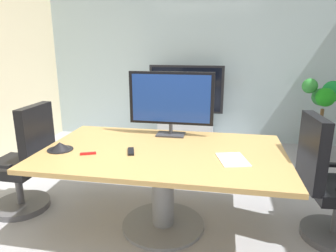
{
  "coord_description": "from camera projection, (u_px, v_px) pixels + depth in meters",
  "views": [
    {
      "loc": [
        0.46,
        -2.24,
        1.65
      ],
      "look_at": [
        -0.04,
        0.46,
        0.9
      ],
      "focal_mm": 32.52,
      "sensor_mm": 36.0,
      "label": 1
    }
  ],
  "objects": [
    {
      "name": "conference_phone",
      "position": [
        60.0,
        147.0,
        2.64
      ],
      "size": [
        0.22,
        0.22,
        0.07
      ],
      "color": "black",
      "rests_on": "conference_table"
    },
    {
      "name": "ground_plane",
      "position": [
        163.0,
        240.0,
        2.64
      ],
      "size": [
        7.01,
        7.01,
        0.0
      ],
      "primitive_type": "plane",
      "color": "#99999E"
    },
    {
      "name": "wall_display_unit",
      "position": [
        186.0,
        118.0,
        5.06
      ],
      "size": [
        1.2,
        0.36,
        1.31
      ],
      "color": "#B7BABC",
      "rests_on": "ground"
    },
    {
      "name": "potted_plant",
      "position": [
        322.0,
        113.0,
        4.35
      ],
      "size": [
        0.58,
        0.54,
        1.17
      ],
      "color": "brown",
      "rests_on": "ground"
    },
    {
      "name": "office_chair_right",
      "position": [
        329.0,
        190.0,
        2.56
      ],
      "size": [
        0.61,
        0.59,
        1.09
      ],
      "rotation": [
        0.0,
        0.0,
        1.65
      ],
      "color": "#4C4C51",
      "rests_on": "ground"
    },
    {
      "name": "paper_notepad",
      "position": [
        233.0,
        160.0,
        2.42
      ],
      "size": [
        0.28,
        0.34,
        0.01
      ],
      "primitive_type": "cube",
      "rotation": [
        0.0,
        0.0,
        0.26
      ],
      "color": "white",
      "rests_on": "conference_table"
    },
    {
      "name": "tv_monitor",
      "position": [
        171.0,
        100.0,
        2.99
      ],
      "size": [
        0.84,
        0.18,
        0.64
      ],
      "color": "#333338",
      "rests_on": "conference_table"
    },
    {
      "name": "conference_table",
      "position": [
        163.0,
        168.0,
        2.69
      ],
      "size": [
        2.09,
        1.25,
        0.75
      ],
      "color": "#B2894C",
      "rests_on": "ground"
    },
    {
      "name": "whiteboard_marker",
      "position": [
        88.0,
        153.0,
        2.54
      ],
      "size": [
        0.13,
        0.07,
        0.02
      ],
      "primitive_type": "cube",
      "rotation": [
        0.0,
        0.0,
        0.4
      ],
      "color": "red",
      "rests_on": "conference_table"
    },
    {
      "name": "wall_back_glass_partition",
      "position": [
        197.0,
        57.0,
        5.12
      ],
      "size": [
        5.24,
        0.1,
        2.84
      ],
      "primitive_type": "cube",
      "color": "#9EB2B7",
      "rests_on": "ground"
    },
    {
      "name": "office_chair_left",
      "position": [
        25.0,
        167.0,
        3.02
      ],
      "size": [
        0.6,
        0.57,
        1.09
      ],
      "rotation": [
        0.0,
        0.0,
        -1.59
      ],
      "color": "#4C4C51",
      "rests_on": "ground"
    },
    {
      "name": "remote_control",
      "position": [
        131.0,
        151.0,
        2.59
      ],
      "size": [
        0.1,
        0.18,
        0.02
      ],
      "primitive_type": "cube",
      "rotation": [
        0.0,
        0.0,
        0.32
      ],
      "color": "black",
      "rests_on": "conference_table"
    }
  ]
}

